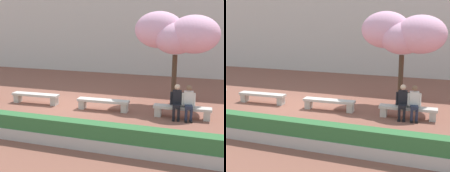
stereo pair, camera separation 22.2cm
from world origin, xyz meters
TOP-DOWN VIEW (x-y plane):
  - ground_plane at (0.00, 0.00)m, footprint 100.00×100.00m
  - stone_bench_near_west at (-1.59, 0.00)m, footprint 2.17×0.52m
  - stone_bench_center at (1.59, 0.00)m, footprint 2.17×0.52m
  - stone_bench_near_east at (4.78, 0.00)m, footprint 2.17×0.52m
  - person_seated_left at (4.58, -0.05)m, footprint 0.51×0.71m
  - person_seated_right at (5.01, -0.05)m, footprint 0.50×0.72m
  - cherry_tree_main at (4.22, 2.06)m, footprint 3.65×2.29m
  - planter_hedge_foreground at (0.00, -3.74)m, footprint 15.53×0.50m

SIDE VIEW (x-z plane):
  - ground_plane at x=0.00m, z-range 0.00..0.00m
  - stone_bench_near_west at x=-1.59m, z-range 0.09..0.54m
  - stone_bench_center at x=1.59m, z-range 0.09..0.54m
  - stone_bench_near_east at x=4.78m, z-range 0.09..0.54m
  - planter_hedge_foreground at x=0.00m, z-range -0.01..0.79m
  - person_seated_left at x=4.58m, z-range 0.05..1.34m
  - person_seated_right at x=5.01m, z-range 0.05..1.34m
  - cherry_tree_main at x=4.22m, z-range 1.04..5.06m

